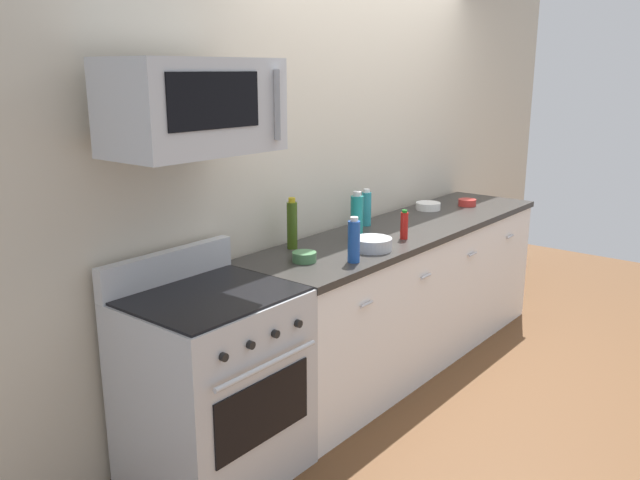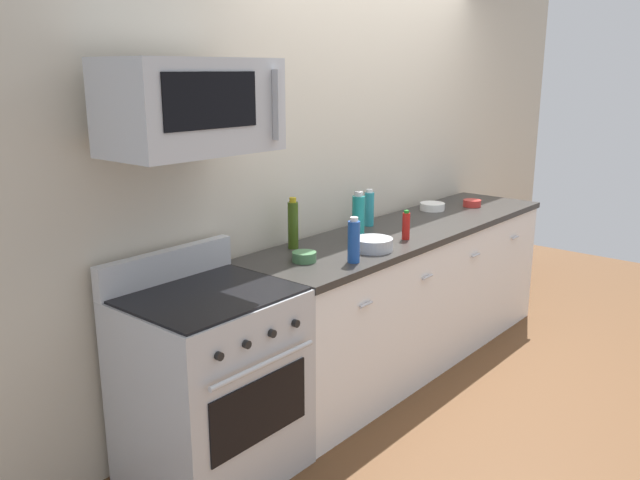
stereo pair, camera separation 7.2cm
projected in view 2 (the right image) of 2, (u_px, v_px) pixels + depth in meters
name	position (u px, v px, depth m)	size (l,w,h in m)	color
ground_plane	(405.00, 358.00, 4.44)	(6.86, 6.86, 0.00)	brown
back_wall	(360.00, 155.00, 4.35)	(5.72, 0.10, 2.70)	beige
counter_unit	(408.00, 294.00, 4.32)	(2.63, 0.66, 0.92)	white
range_oven	(211.00, 384.00, 3.07)	(0.76, 0.69, 1.07)	#B7BABF
microwave	(192.00, 106.00, 2.78)	(0.74, 0.44, 0.40)	#B7BABF
bottle_olive_oil	(293.00, 224.00, 3.67)	(0.06, 0.06, 0.29)	#385114
bottle_hot_sauce_red	(406.00, 226.00, 3.87)	(0.05, 0.05, 0.18)	#B21914
bottle_sparkling_teal	(358.00, 218.00, 3.83)	(0.07, 0.07, 0.29)	#197F7A
bottle_soda_blue	(354.00, 241.00, 3.40)	(0.06, 0.06, 0.24)	#1E4CA5
bottle_dish_soap	(369.00, 208.00, 4.20)	(0.06, 0.06, 0.24)	teal
bowl_green_glaze	(304.00, 256.00, 3.44)	(0.13, 0.13, 0.05)	#477A4C
bowl_white_ceramic	(432.00, 206.00, 4.69)	(0.18, 0.18, 0.05)	white
bowl_red_small	(471.00, 203.00, 4.82)	(0.13, 0.13, 0.05)	#B72D28
bowl_steel_prep	(373.00, 244.00, 3.65)	(0.22, 0.22, 0.07)	#B2B5BA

